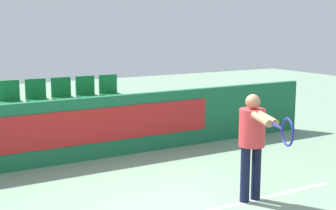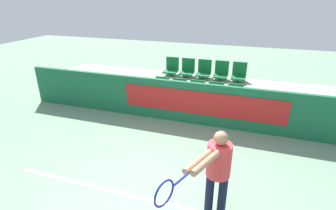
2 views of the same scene
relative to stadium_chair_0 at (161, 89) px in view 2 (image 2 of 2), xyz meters
The scene contains 15 objects.
court_baseline 3.94m from the stadium_chair_0, 74.09° to the right, with size 5.21×0.08×0.01m.
barrier_wall 1.29m from the stadium_chair_0, 33.59° to the right, with size 9.83×0.14×1.13m.
bleacher_tier_front 1.15m from the stadium_chair_0, ahead, with size 9.43×1.00×0.37m.
bleacher_tier_middle 1.39m from the stadium_chair_0, 39.07° to the left, with size 9.43×1.00×0.75m.
stadium_chair_0 is the anchor object (origin of this frame).
stadium_chair_1 0.53m from the stadium_chair_0, ahead, with size 0.42×0.45×0.56m.
stadium_chair_2 1.07m from the stadium_chair_0, ahead, with size 0.42×0.45×0.56m.
stadium_chair_3 1.60m from the stadium_chair_0, ahead, with size 0.42×0.45×0.56m.
stadium_chair_4 2.14m from the stadium_chair_0, ahead, with size 0.42×0.45×0.56m.
stadium_chair_5 1.07m from the stadium_chair_0, 90.00° to the left, with size 0.42×0.45×0.56m.
stadium_chair_6 1.19m from the stadium_chair_0, 61.90° to the left, with size 0.42×0.45×0.56m.
stadium_chair_7 1.51m from the stadium_chair_0, 43.12° to the left, with size 0.42×0.45×0.56m.
stadium_chair_8 1.93m from the stadium_chair_0, 31.98° to the left, with size 0.42×0.45×0.56m.
stadium_chair_9 2.39m from the stadium_chair_0, 25.09° to the left, with size 0.42×0.45×0.56m.
tennis_player 4.38m from the stadium_chair_0, 60.03° to the right, with size 0.69×1.44×1.49m.
Camera 2 is at (1.42, -2.89, 3.23)m, focal length 28.00 mm.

